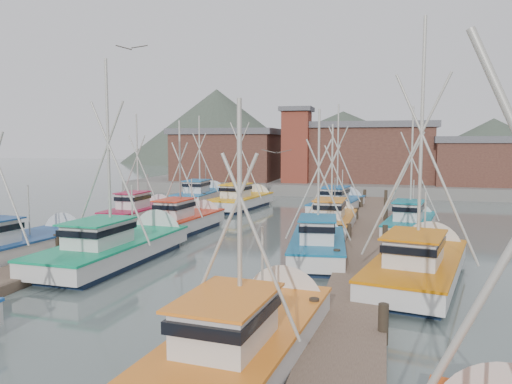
% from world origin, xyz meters
% --- Properties ---
extents(ground, '(260.00, 260.00, 0.00)m').
position_xyz_m(ground, '(0.00, 0.00, 0.00)').
color(ground, '#50605E').
rests_on(ground, ground).
extents(dock_left, '(2.30, 46.00, 1.50)m').
position_xyz_m(dock_left, '(-7.00, 4.04, 0.21)').
color(dock_left, '#4D3B2F').
rests_on(dock_left, ground).
extents(dock_right, '(2.30, 46.00, 1.50)m').
position_xyz_m(dock_right, '(7.00, 4.04, 0.21)').
color(dock_right, '#4D3B2F').
rests_on(dock_right, ground).
extents(quay, '(44.00, 16.00, 1.20)m').
position_xyz_m(quay, '(0.00, 37.00, 0.60)').
color(quay, slate).
rests_on(quay, ground).
extents(shed_left, '(12.72, 8.48, 6.20)m').
position_xyz_m(shed_left, '(-11.00, 35.00, 4.34)').
color(shed_left, brown).
rests_on(shed_left, quay).
extents(shed_center, '(14.84, 9.54, 6.90)m').
position_xyz_m(shed_center, '(6.00, 37.00, 4.69)').
color(shed_center, brown).
rests_on(shed_center, quay).
extents(shed_right, '(8.48, 6.36, 5.20)m').
position_xyz_m(shed_right, '(17.00, 34.00, 3.84)').
color(shed_right, brown).
rests_on(shed_right, quay).
extents(lookout_tower, '(3.60, 3.60, 8.50)m').
position_xyz_m(lookout_tower, '(-2.00, 33.00, 5.55)').
color(lookout_tower, maroon).
rests_on(lookout_tower, quay).
extents(distant_hills, '(175.00, 140.00, 42.00)m').
position_xyz_m(distant_hills, '(-12.76, 122.59, 0.00)').
color(distant_hills, '#475446').
rests_on(distant_hills, ground).
extents(boat_1, '(3.61, 9.31, 7.64)m').
position_xyz_m(boat_1, '(4.60, -11.10, 0.68)').
color(boat_1, '#111F38').
rests_on(boat_1, ground).
extents(boat_4, '(4.28, 10.39, 10.60)m').
position_xyz_m(boat_4, '(-4.58, -1.71, 0.69)').
color(boat_4, '#111F38').
rests_on(boat_4, ground).
extents(boat_5, '(3.37, 8.45, 8.03)m').
position_xyz_m(boat_5, '(4.74, 1.33, 0.68)').
color(boat_5, '#111F38').
rests_on(boat_5, ground).
extents(boat_6, '(4.08, 9.94, 8.70)m').
position_xyz_m(boat_6, '(-9.57, -3.19, 0.68)').
color(boat_6, '#111F38').
rests_on(boat_6, ground).
extents(boat_7, '(4.97, 10.29, 11.62)m').
position_xyz_m(boat_7, '(9.45, -1.71, 0.69)').
color(boat_7, '#111F38').
rests_on(boat_7, ground).
extents(boat_8, '(3.31, 8.57, 7.83)m').
position_xyz_m(boat_8, '(-4.62, 6.60, 0.68)').
color(boat_8, '#111F38').
rests_on(boat_8, ground).
extents(boat_9, '(3.13, 8.76, 7.65)m').
position_xyz_m(boat_9, '(4.66, 9.15, 0.68)').
color(boat_9, '#111F38').
rests_on(boat_9, ground).
extents(boat_10, '(3.43, 8.10, 8.44)m').
position_xyz_m(boat_10, '(-9.42, 9.93, 0.68)').
color(boat_10, '#111F38').
rests_on(boat_10, ground).
extents(boat_11, '(3.71, 8.35, 8.63)m').
position_xyz_m(boat_11, '(9.57, 9.21, 0.68)').
color(boat_11, '#111F38').
rests_on(boat_11, ground).
extents(boat_12, '(4.04, 9.46, 10.17)m').
position_xyz_m(boat_12, '(-4.18, 18.64, 0.69)').
color(boat_12, '#111F38').
rests_on(boat_12, ground).
extents(boat_13, '(4.16, 9.46, 9.62)m').
position_xyz_m(boat_13, '(4.27, 17.98, 0.68)').
color(boat_13, '#111F38').
rests_on(boat_13, ground).
extents(boat_14, '(3.73, 9.14, 9.04)m').
position_xyz_m(boat_14, '(-9.21, 21.79, 0.68)').
color(boat_14, '#111F38').
rests_on(boat_14, ground).
extents(gull_near, '(1.50, 0.66, 0.24)m').
position_xyz_m(gull_near, '(-3.54, -2.04, 10.15)').
color(gull_near, slate).
rests_on(gull_near, ground).
extents(gull_far, '(1.55, 0.63, 0.24)m').
position_xyz_m(gull_far, '(2.71, 0.77, 5.33)').
color(gull_far, slate).
rests_on(gull_far, ground).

